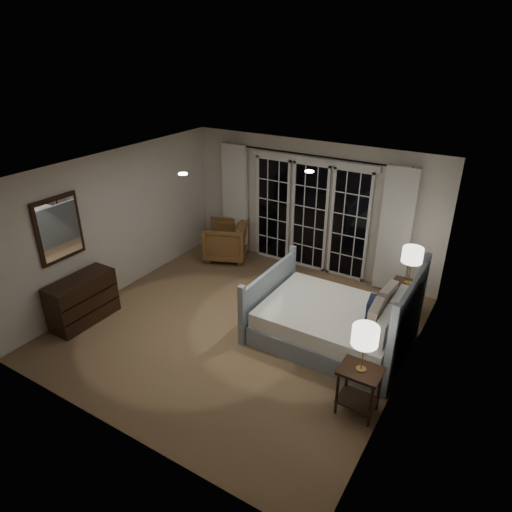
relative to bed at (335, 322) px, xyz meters
The scene contains 20 objects.
floor 1.52m from the bed, 162.52° to the right, with size 5.00×5.00×0.00m, color brown.
ceiling 2.63m from the bed, 162.52° to the right, with size 5.00×5.00×0.00m, color silver.
wall_left 4.05m from the bed, behind, with size 0.02×5.00×2.50m, color beige.
wall_right 1.49m from the bed, 22.38° to the right, with size 0.02×5.00×2.50m, color beige.
wall_back 2.66m from the bed, 124.60° to the left, with size 5.00×0.02×2.50m, color beige.
wall_front 3.40m from the bed, 115.68° to the right, with size 5.00×0.02×2.50m, color beige.
french_doors 2.58m from the bed, 125.13° to the left, with size 2.50×0.04×2.20m.
curtain_rod 3.09m from the bed, 125.94° to the left, with size 0.03×0.03×3.50m, color black.
curtain_left 3.72m from the bed, 147.76° to the left, with size 0.55×0.10×2.25m, color silver.
curtain_right 2.12m from the bed, 83.12° to the left, with size 0.55×0.10×2.25m, color silver.
downlight_a 2.26m from the bed, 165.98° to the left, with size 0.12×0.12×0.01m, color white.
downlight_b 3.08m from the bed, 157.24° to the right, with size 0.12×0.12×0.01m, color white.
bed is the anchor object (origin of this frame).
nightstand_left 1.45m from the bed, 56.58° to the right, with size 0.49×0.39×0.64m.
nightstand_right 1.42m from the bed, 60.09° to the left, with size 0.47×0.37×0.61m.
lamp_left 1.65m from the bed, 56.58° to the right, with size 0.31×0.31×0.60m.
lamp_right 1.62m from the bed, 60.09° to the left, with size 0.32×0.32×0.62m.
armchair 3.38m from the bed, 153.44° to the left, with size 0.82×0.85×0.77m, color brown.
dresser 3.98m from the bed, 156.47° to the right, with size 0.46×1.08×0.77m.
mirror 4.37m from the bed, 157.76° to the right, with size 0.05×0.85×1.00m.
Camera 1 is at (3.37, -5.01, 4.16)m, focal length 32.00 mm.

